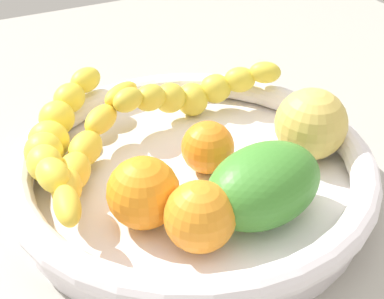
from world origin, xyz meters
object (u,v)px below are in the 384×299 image
at_px(orange_front, 210,150).
at_px(orange_mid_right, 200,217).
at_px(banana_draped_left, 195,92).
at_px(banana_draped_right, 86,153).
at_px(banana_arching_top, 56,132).
at_px(apple_yellow, 311,124).
at_px(fruit_bowl, 192,171).
at_px(orange_mid_left, 143,193).
at_px(mango_green, 264,185).

distance_m(orange_front, orange_mid_right, 0.11).
bearing_deg(banana_draped_left, orange_front, 160.35).
relative_size(banana_draped_right, orange_mid_right, 3.34).
xyz_separation_m(banana_draped_right, orange_front, (-0.05, -0.11, -0.01)).
relative_size(banana_arching_top, apple_yellow, 2.74).
bearing_deg(banana_draped_right, apple_yellow, -106.44).
xyz_separation_m(fruit_bowl, orange_mid_left, (-0.04, 0.07, 0.03)).
relative_size(banana_arching_top, orange_mid_right, 3.35).
distance_m(banana_arching_top, orange_front, 0.16).
xyz_separation_m(banana_draped_left, apple_yellow, (-0.13, -0.07, 0.00)).
height_order(fruit_bowl, apple_yellow, apple_yellow).
relative_size(fruit_bowl, apple_yellow, 4.87).
bearing_deg(banana_draped_right, banana_draped_left, -68.32).
height_order(banana_arching_top, orange_front, banana_arching_top).
bearing_deg(orange_front, banana_draped_right, 68.40).
relative_size(banana_draped_right, orange_mid_left, 3.15).
height_order(banana_draped_left, orange_front, banana_draped_left).
bearing_deg(orange_mid_right, mango_green, -84.14).
xyz_separation_m(fruit_bowl, apple_yellow, (-0.03, -0.13, 0.03)).
bearing_deg(orange_front, fruit_bowl, 74.83).
xyz_separation_m(banana_draped_left, mango_green, (-0.19, 0.03, 0.00)).
distance_m(banana_draped_left, banana_draped_right, 0.16).
xyz_separation_m(banana_draped_left, orange_front, (-0.11, 0.04, -0.01)).
relative_size(orange_front, orange_mid_left, 0.82).
relative_size(orange_mid_left, orange_mid_right, 1.06).
xyz_separation_m(orange_front, mango_green, (-0.08, -0.01, 0.01)).
xyz_separation_m(orange_mid_left, orange_mid_right, (-0.05, -0.03, -0.00)).
height_order(banana_draped_right, orange_front, banana_draped_right).
xyz_separation_m(orange_front, orange_mid_right, (-0.09, 0.06, 0.00)).
bearing_deg(banana_draped_left, apple_yellow, -150.79).
xyz_separation_m(fruit_bowl, orange_front, (-0.00, -0.02, 0.02)).
bearing_deg(orange_mid_right, banana_draped_right, 22.55).
distance_m(fruit_bowl, mango_green, 0.10).
height_order(banana_draped_left, banana_draped_right, banana_draped_left).
xyz_separation_m(orange_mid_left, mango_green, (-0.04, -0.10, 0.00)).
bearing_deg(orange_front, mango_green, -173.40).
relative_size(banana_draped_right, mango_green, 1.76).
bearing_deg(banana_arching_top, orange_mid_left, -163.19).
height_order(banana_draped_left, orange_mid_left, orange_mid_left).
height_order(banana_draped_left, mango_green, mango_green).
relative_size(orange_mid_left, mango_green, 0.56).
height_order(banana_arching_top, orange_mid_right, orange_mid_right).
distance_m(orange_front, apple_yellow, 0.11).
xyz_separation_m(banana_draped_right, orange_mid_left, (-0.08, -0.03, 0.00)).
relative_size(banana_draped_left, banana_draped_right, 1.03).
bearing_deg(orange_mid_right, fruit_bowl, -23.68).
relative_size(fruit_bowl, banana_draped_right, 1.78).
relative_size(banana_draped_left, mango_green, 1.82).
bearing_deg(banana_draped_left, banana_arching_top, 93.58).
height_order(orange_front, orange_mid_left, orange_mid_left).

